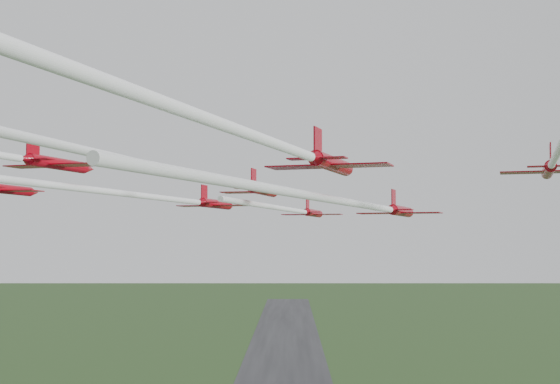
{
  "coord_description": "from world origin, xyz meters",
  "views": [
    {
      "loc": [
        3.01,
        -82.96,
        54.57
      ],
      "look_at": [
        1.81,
        1.75,
        59.86
      ],
      "focal_mm": 50.0,
      "sensor_mm": 36.0,
      "label": 1
    }
  ],
  "objects_px": {
    "jet_row2_left": "(175,199)",
    "jet_row3_mid": "(222,181)",
    "jet_row3_right": "(560,148)",
    "jet_row4_right": "(252,135)",
    "jet_row2_right": "(362,205)",
    "jet_lead": "(297,211)"
  },
  "relations": [
    {
      "from": "jet_row4_right",
      "to": "jet_row2_left",
      "type": "bearing_deg",
      "value": 122.02
    },
    {
      "from": "jet_row2_left",
      "to": "jet_row2_right",
      "type": "xyz_separation_m",
      "value": [
        19.24,
        -13.96,
        -1.24
      ]
    },
    {
      "from": "jet_row2_left",
      "to": "jet_row4_right",
      "type": "xyz_separation_m",
      "value": [
        10.56,
        -41.39,
        1.41
      ]
    },
    {
      "from": "jet_row2_left",
      "to": "jet_row3_mid",
      "type": "height_order",
      "value": "jet_row3_mid"
    },
    {
      "from": "jet_row2_left",
      "to": "jet_row2_right",
      "type": "distance_m",
      "value": 23.8
    },
    {
      "from": "jet_row3_mid",
      "to": "jet_lead",
      "type": "bearing_deg",
      "value": 92.58
    },
    {
      "from": "jet_lead",
      "to": "jet_row3_right",
      "type": "distance_m",
      "value": 46.38
    },
    {
      "from": "jet_lead",
      "to": "jet_row4_right",
      "type": "height_order",
      "value": "jet_row4_right"
    },
    {
      "from": "jet_row2_left",
      "to": "jet_row4_right",
      "type": "bearing_deg",
      "value": -59.16
    },
    {
      "from": "jet_row2_right",
      "to": "jet_row4_right",
      "type": "height_order",
      "value": "jet_row4_right"
    },
    {
      "from": "jet_row3_mid",
      "to": "jet_row3_right",
      "type": "bearing_deg",
      "value": -9.25
    },
    {
      "from": "jet_row2_right",
      "to": "jet_row3_right",
      "type": "height_order",
      "value": "jet_row3_right"
    },
    {
      "from": "jet_row2_left",
      "to": "jet_row3_mid",
      "type": "distance_m",
      "value": 21.29
    },
    {
      "from": "jet_row2_right",
      "to": "jet_row4_right",
      "type": "distance_m",
      "value": 28.89
    },
    {
      "from": "jet_row3_mid",
      "to": "jet_row4_right",
      "type": "distance_m",
      "value": 21.61
    },
    {
      "from": "jet_row2_left",
      "to": "jet_row3_mid",
      "type": "bearing_deg",
      "value": -54.26
    },
    {
      "from": "jet_row3_mid",
      "to": "jet_row4_right",
      "type": "xyz_separation_m",
      "value": [
        3.55,
        -21.29,
        0.98
      ]
    },
    {
      "from": "jet_row3_right",
      "to": "jet_row4_right",
      "type": "height_order",
      "value": "jet_row3_right"
    },
    {
      "from": "jet_lead",
      "to": "jet_row2_left",
      "type": "xyz_separation_m",
      "value": [
        -13.47,
        -12.06,
        0.78
      ]
    },
    {
      "from": "jet_lead",
      "to": "jet_row4_right",
      "type": "relative_size",
      "value": 0.65
    },
    {
      "from": "jet_row4_right",
      "to": "jet_row2_right",
      "type": "bearing_deg",
      "value": 90.14
    },
    {
      "from": "jet_lead",
      "to": "jet_row3_right",
      "type": "xyz_separation_m",
      "value": [
        18.01,
        -42.66,
        2.7
      ]
    }
  ]
}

